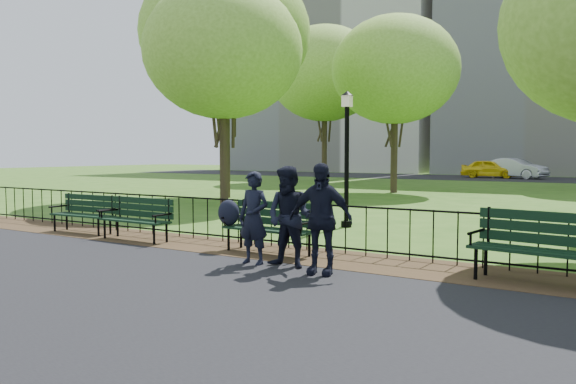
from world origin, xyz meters
The scene contains 20 objects.
ground centered at (0.00, 0.00, 0.00)m, with size 120.00×120.00×0.00m, color #325F19.
asphalt_path centered at (0.00, -3.40, 0.01)m, with size 60.00×9.20×0.01m, color black.
dirt_strip centered at (0.00, 1.50, 0.01)m, with size 60.00×1.60×0.01m, color #342715.
far_street centered at (0.00, 35.00, 0.01)m, with size 70.00×9.00×0.01m, color black.
iron_fence centered at (0.00, 2.00, 0.50)m, with size 24.06×0.06×1.00m.
apartment_west centered at (-22.00, 48.00, 13.00)m, with size 22.00×15.00×26.00m, color beige.
park_bench_main centered at (-1.03, 1.33, 0.65)m, with size 1.99×0.67×1.02m.
park_bench_left_a centered at (-3.81, 1.21, 0.56)m, with size 1.73×0.58×0.97m.
park_bench_left_b centered at (-5.68, 1.36, 0.54)m, with size 1.69×0.57×0.95m.
park_bench_right_a centered at (3.98, 1.30, 0.63)m, with size 2.01×0.87×1.11m.
lamppost centered at (-1.03, 5.42, 1.82)m, with size 0.30×0.30×3.34m.
tree_near_w centered at (-7.32, 8.57, 5.36)m, with size 5.54×5.54×7.73m.
tree_mid_w centered at (-9.20, 11.11, 6.63)m, with size 6.85×6.85×9.54m.
tree_far_c centered at (-4.42, 17.48, 5.60)m, with size 5.79×5.79×8.07m.
tree_far_w centered at (-11.65, 24.26, 6.76)m, with size 6.99×6.99×9.74m.
person_left centered at (-0.30, 0.41, 0.77)m, with size 0.56×0.36×1.52m, color black.
person_mid centered at (0.35, 0.46, 0.82)m, with size 0.79×0.41×1.62m, color black.
person_right centered at (1.00, 0.29, 0.85)m, with size 0.98×0.40×1.68m, color black.
taxi centered at (-3.96, 35.40, 0.68)m, with size 1.58×3.93×1.34m, color yellow.
sedan_silver centered at (-2.20, 35.42, 0.73)m, with size 1.53×4.39×1.45m, color #A5A8AC.
Camera 1 is at (4.97, -7.07, 1.84)m, focal length 35.00 mm.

